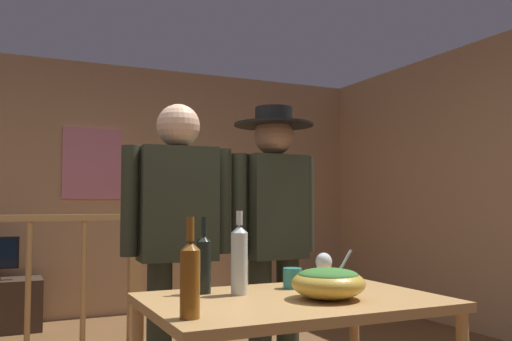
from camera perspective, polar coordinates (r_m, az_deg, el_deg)
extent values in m
cube|color=tan|center=(5.85, -16.18, -1.82)|extent=(5.97, 0.10, 2.59)
cube|color=tan|center=(5.27, 22.35, -1.51)|extent=(0.10, 4.73, 2.59)
cube|color=#CA7487|center=(5.80, -16.68, 0.69)|extent=(0.59, 0.03, 0.72)
cylinder|color=#B2844C|center=(4.63, -22.68, -11.13)|extent=(0.04, 0.04, 1.00)
cylinder|color=#B2844C|center=(4.66, -17.56, -11.18)|extent=(0.04, 0.04, 1.00)
cylinder|color=#B2844C|center=(4.73, -12.55, -11.14)|extent=(0.04, 0.04, 1.00)
cube|color=#B2844C|center=(4.72, -12.55, -10.54)|extent=(0.10, 0.10, 1.10)
cube|color=#B2844C|center=(2.37, 3.88, -13.54)|extent=(1.22, 0.83, 0.04)
ellipsoid|color=gold|center=(2.32, 7.56, -11.62)|extent=(0.31, 0.31, 0.13)
ellipsoid|color=#38702D|center=(2.32, 7.55, -10.77)|extent=(0.25, 0.25, 0.06)
cylinder|color=silver|center=(2.35, 8.82, -10.10)|extent=(0.11, 0.01, 0.16)
cylinder|color=silver|center=(2.70, 7.10, -11.79)|extent=(0.07, 0.07, 0.01)
cylinder|color=silver|center=(2.69, 7.10, -10.97)|extent=(0.01, 0.01, 0.07)
ellipsoid|color=silver|center=(2.68, 7.08, -9.44)|extent=(0.08, 0.08, 0.09)
cylinder|color=brown|center=(1.93, -6.90, -11.69)|extent=(0.07, 0.07, 0.23)
cone|color=brown|center=(1.92, -6.87, -7.77)|extent=(0.07, 0.07, 0.03)
cylinder|color=brown|center=(1.91, -6.86, -6.06)|extent=(0.03, 0.03, 0.08)
cylinder|color=silver|center=(2.41, -1.76, -9.68)|extent=(0.07, 0.07, 0.27)
cone|color=silver|center=(2.40, -1.75, -6.11)|extent=(0.07, 0.07, 0.03)
cylinder|color=silver|center=(2.39, -1.75, -4.97)|extent=(0.03, 0.03, 0.06)
cylinder|color=black|center=(2.45, -5.47, -10.03)|extent=(0.06, 0.06, 0.23)
cone|color=black|center=(2.44, -5.46, -7.03)|extent=(0.06, 0.06, 0.03)
cylinder|color=black|center=(2.44, -5.45, -5.77)|extent=(0.02, 0.02, 0.08)
cylinder|color=teal|center=(2.60, 3.82, -11.14)|extent=(0.09, 0.09, 0.09)
torus|color=teal|center=(2.63, 4.90, -10.96)|extent=(0.05, 0.01, 0.05)
cylinder|color=#2D3323|center=(3.01, -6.57, -17.21)|extent=(0.13, 0.13, 0.84)
cube|color=#2D3323|center=(2.91, -8.18, -3.44)|extent=(0.41, 0.24, 0.59)
cylinder|color=#2D3323|center=(2.97, -3.50, -3.18)|extent=(0.09, 0.09, 0.56)
cylinder|color=#2D3323|center=(2.86, -13.04, -3.08)|extent=(0.09, 0.09, 0.56)
sphere|color=#D8A884|center=(2.94, -8.11, 4.64)|extent=(0.23, 0.23, 0.23)
cylinder|color=#2D3323|center=(3.24, 3.34, -16.35)|extent=(0.13, 0.13, 0.83)
cylinder|color=#2D3323|center=(3.16, 0.43, -16.72)|extent=(0.13, 0.13, 0.83)
cube|color=#2D3323|center=(3.12, 1.88, -3.78)|extent=(0.35, 0.24, 0.59)
cylinder|color=#2D3323|center=(3.23, 5.25, -3.50)|extent=(0.09, 0.09, 0.56)
cylinder|color=#2D3323|center=(3.01, -1.75, -3.51)|extent=(0.09, 0.09, 0.56)
sphere|color=#A37556|center=(3.14, 1.86, 3.65)|extent=(0.23, 0.23, 0.23)
cylinder|color=black|center=(3.15, 1.86, 4.78)|extent=(0.46, 0.46, 0.01)
cylinder|color=black|center=(3.16, 1.86, 5.68)|extent=(0.22, 0.22, 0.10)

